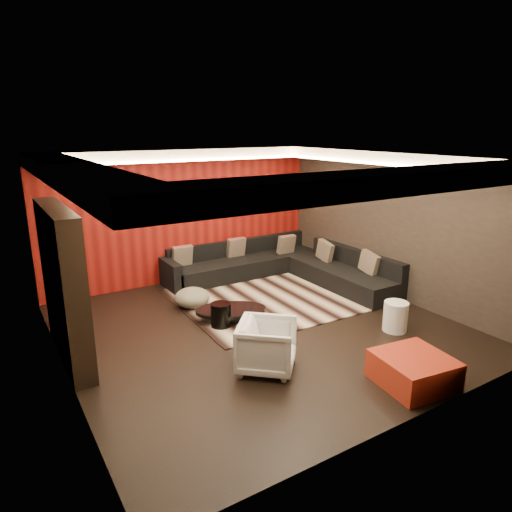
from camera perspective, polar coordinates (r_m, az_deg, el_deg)
floor at (r=7.68m, az=0.46°, el=-9.00°), size 6.00×6.00×0.02m
ceiling at (r=6.98m, az=0.51°, el=12.49°), size 6.00×6.00×0.02m
wall_back at (r=9.82m, az=-8.96°, el=4.99°), size 6.00×0.02×2.80m
wall_left at (r=6.21m, az=-23.74°, el=-2.58°), size 0.02×6.00×2.80m
wall_right at (r=9.13m, az=16.71°, el=3.69°), size 0.02×6.00×2.80m
red_feature_wall at (r=9.78m, az=-8.87°, el=4.95°), size 5.98×0.05×2.78m
soffit_back at (r=9.38m, az=-8.54°, el=12.45°), size 6.00×0.60×0.22m
soffit_front at (r=4.93m, az=17.71°, el=8.95°), size 6.00×0.60×0.22m
soffit_left at (r=6.01m, az=-22.17°, el=9.65°), size 0.60×4.80×0.22m
soffit_right at (r=8.73m, az=16.00°, el=11.78°), size 0.60×4.80×0.22m
cove_back at (r=9.08m, az=-7.64°, el=11.80°), size 4.80×0.08×0.04m
cove_front at (r=5.17m, az=14.77°, el=8.45°), size 4.80×0.08×0.04m
cove_left at (r=6.08m, az=-18.91°, el=9.17°), size 0.08×4.80×0.04m
cove_right at (r=8.49m, az=14.37°, el=11.19°), size 0.08×4.80×0.04m
tv_surround at (r=6.89m, az=-22.92°, el=-3.37°), size 0.30×2.00×2.20m
tv_screen at (r=6.81m, az=-21.92°, el=-0.38°), size 0.04×1.30×0.80m
tv_shelf at (r=7.04m, az=-21.29°, el=-6.25°), size 0.04×1.60×0.04m
rug at (r=9.07m, az=3.18°, el=-4.90°), size 4.06×3.08×0.02m
coffee_table at (r=7.90m, az=-3.15°, el=-7.26°), size 1.59×1.59×0.20m
drum_stool at (r=7.64m, az=-4.42°, el=-7.33°), size 0.36×0.36×0.40m
striped_pouf at (r=8.49m, az=-7.99°, el=-5.16°), size 0.71×0.71×0.35m
white_side_table at (r=7.82m, az=17.03°, el=-7.24°), size 0.52×0.52×0.49m
orange_ottoman at (r=6.39m, az=19.08°, el=-13.35°), size 0.98×0.98×0.39m
armchair at (r=6.31m, az=1.37°, el=-11.18°), size 1.07×1.07×0.70m
sectional_sofa at (r=9.94m, az=3.19°, el=-1.48°), size 3.65×3.50×0.75m
throw_pillows at (r=9.84m, az=2.86°, el=0.52°), size 3.22×2.80×0.50m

